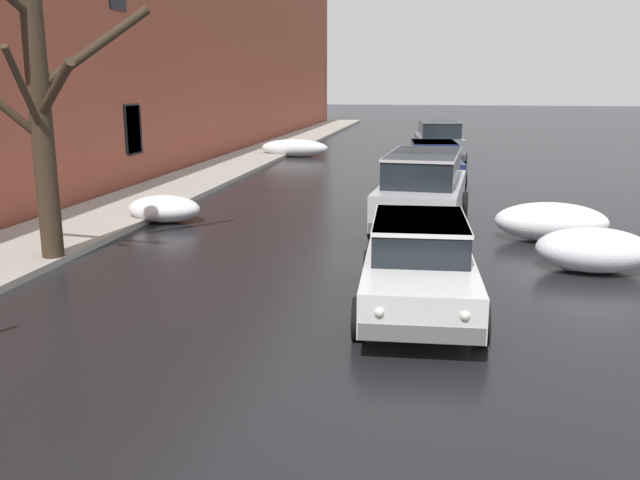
{
  "coord_description": "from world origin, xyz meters",
  "views": [
    {
      "loc": [
        2.14,
        -1.27,
        3.49
      ],
      "look_at": [
        0.13,
        9.8,
        0.85
      ],
      "focal_mm": 38.3,
      "sensor_mm": 36.0,
      "label": 1
    }
  ],
  "objects_px": {
    "bare_tree_second_along_sidewalk": "(41,113)",
    "sedan_darkblue_parked_kerbside_mid": "(434,161)",
    "sedan_white_approaching_near_lane": "(419,263)",
    "sedan_green_queued_behind_truck": "(440,133)",
    "suv_silver_parked_kerbside_close": "(423,188)",
    "suv_grey_parked_far_down_block": "(439,140)"
  },
  "relations": [
    {
      "from": "bare_tree_second_along_sidewalk",
      "to": "suv_grey_parked_far_down_block",
      "type": "xyz_separation_m",
      "value": [
        7.11,
        18.45,
        -1.92
      ]
    },
    {
      "from": "suv_silver_parked_kerbside_close",
      "to": "bare_tree_second_along_sidewalk",
      "type": "bearing_deg",
      "value": -146.05
    },
    {
      "from": "suv_silver_parked_kerbside_close",
      "to": "suv_grey_parked_far_down_block",
      "type": "bearing_deg",
      "value": 89.14
    },
    {
      "from": "sedan_white_approaching_near_lane",
      "to": "suv_silver_parked_kerbside_close",
      "type": "relative_size",
      "value": 0.89
    },
    {
      "from": "suv_silver_parked_kerbside_close",
      "to": "suv_grey_parked_far_down_block",
      "type": "height_order",
      "value": "same"
    },
    {
      "from": "bare_tree_second_along_sidewalk",
      "to": "sedan_green_queued_behind_truck",
      "type": "xyz_separation_m",
      "value": [
        7.1,
        25.65,
        -2.16
      ]
    },
    {
      "from": "sedan_darkblue_parked_kerbside_mid",
      "to": "sedan_green_queued_behind_truck",
      "type": "xyz_separation_m",
      "value": [
        0.08,
        13.39,
        -0.0
      ]
    },
    {
      "from": "sedan_green_queued_behind_truck",
      "to": "sedan_white_approaching_near_lane",
      "type": "bearing_deg",
      "value": -90.09
    },
    {
      "from": "sedan_white_approaching_near_lane",
      "to": "sedan_darkblue_parked_kerbside_mid",
      "type": "xyz_separation_m",
      "value": [
        -0.03,
        13.69,
        0.0
      ]
    },
    {
      "from": "sedan_green_queued_behind_truck",
      "to": "suv_grey_parked_far_down_block",
      "type": "bearing_deg",
      "value": -89.93
    },
    {
      "from": "sedan_white_approaching_near_lane",
      "to": "sedan_green_queued_behind_truck",
      "type": "xyz_separation_m",
      "value": [
        0.04,
        27.07,
        -0.0
      ]
    },
    {
      "from": "bare_tree_second_along_sidewalk",
      "to": "sedan_green_queued_behind_truck",
      "type": "relative_size",
      "value": 1.43
    },
    {
      "from": "bare_tree_second_along_sidewalk",
      "to": "sedan_darkblue_parked_kerbside_mid",
      "type": "distance_m",
      "value": 14.3
    },
    {
      "from": "sedan_darkblue_parked_kerbside_mid",
      "to": "sedan_green_queued_behind_truck",
      "type": "height_order",
      "value": "same"
    },
    {
      "from": "suv_grey_parked_far_down_block",
      "to": "suv_silver_parked_kerbside_close",
      "type": "bearing_deg",
      "value": -90.86
    },
    {
      "from": "sedan_white_approaching_near_lane",
      "to": "suv_silver_parked_kerbside_close",
      "type": "height_order",
      "value": "suv_silver_parked_kerbside_close"
    },
    {
      "from": "suv_silver_parked_kerbside_close",
      "to": "sedan_green_queued_behind_truck",
      "type": "bearing_deg",
      "value": 89.46
    },
    {
      "from": "sedan_darkblue_parked_kerbside_mid",
      "to": "suv_silver_parked_kerbside_close",
      "type": "bearing_deg",
      "value": -90.92
    },
    {
      "from": "bare_tree_second_along_sidewalk",
      "to": "sedan_green_queued_behind_truck",
      "type": "bearing_deg",
      "value": 74.53
    },
    {
      "from": "sedan_green_queued_behind_truck",
      "to": "suv_silver_parked_kerbside_close",
      "type": "bearing_deg",
      "value": -90.54
    },
    {
      "from": "suv_grey_parked_far_down_block",
      "to": "bare_tree_second_along_sidewalk",
      "type": "bearing_deg",
      "value": -111.07
    },
    {
      "from": "bare_tree_second_along_sidewalk",
      "to": "suv_grey_parked_far_down_block",
      "type": "height_order",
      "value": "bare_tree_second_along_sidewalk"
    }
  ]
}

